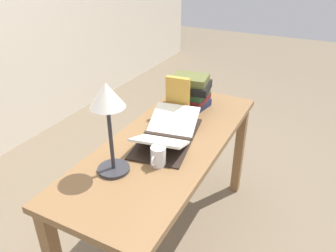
% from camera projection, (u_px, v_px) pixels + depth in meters
% --- Properties ---
extents(ground_plane, '(12.00, 12.00, 0.00)m').
position_uv_depth(ground_plane, '(168.00, 238.00, 2.14)').
color(ground_plane, '#70604C').
extents(reading_desk, '(1.47, 0.57, 0.75)m').
position_uv_depth(reading_desk, '(168.00, 157.00, 1.83)').
color(reading_desk, brown).
rests_on(reading_desk, ground_plane).
extents(open_book, '(0.56, 0.36, 0.10)m').
position_uv_depth(open_book, '(167.00, 133.00, 1.78)').
color(open_book, black).
rests_on(open_book, reading_desk).
extents(book_stack_tall, '(0.25, 0.28, 0.21)m').
position_uv_depth(book_stack_tall, '(190.00, 92.00, 2.09)').
color(book_stack_tall, '#1E284C').
rests_on(book_stack_tall, reading_desk).
extents(book_standing_upright, '(0.05, 0.15, 0.26)m').
position_uv_depth(book_standing_upright, '(178.00, 98.00, 1.96)').
color(book_standing_upright, '#BC8933').
rests_on(book_standing_upright, reading_desk).
extents(reading_lamp, '(0.15, 0.15, 0.44)m').
position_uv_depth(reading_lamp, '(108.00, 107.00, 1.37)').
color(reading_lamp, '#2D2D33').
rests_on(reading_lamp, reading_desk).
extents(coffee_mug, '(0.10, 0.07, 0.10)m').
position_uv_depth(coffee_mug, '(158.00, 156.00, 1.55)').
color(coffee_mug, white).
rests_on(coffee_mug, reading_desk).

